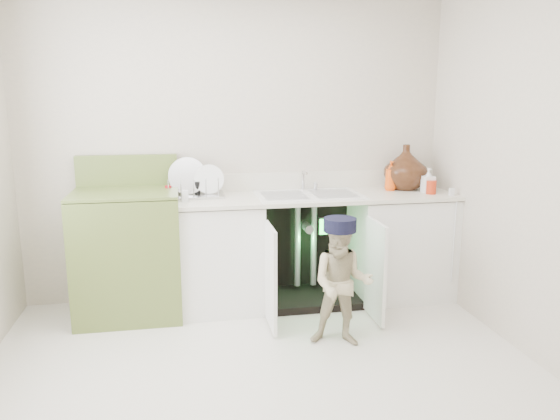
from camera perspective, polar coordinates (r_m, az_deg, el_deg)
The scene contains 5 objects.
ground at distance 3.50m, azimuth -1.49°, elevation -17.04°, with size 3.50×3.50×0.00m, color beige.
room_shell at distance 3.10m, azimuth -1.62°, elevation 3.64°, with size 6.00×5.50×1.26m.
counter_run at distance 4.54m, azimuth 3.47°, elevation -3.55°, with size 2.44×1.02×1.28m.
avocado_stove at distance 4.39m, azimuth -15.56°, elevation -4.23°, with size 0.79×0.65×1.23m.
repair_worker at distance 3.76m, azimuth 6.50°, elevation -7.45°, with size 0.51×0.73×0.89m.
Camera 1 is at (-0.47, -3.03, 1.70)m, focal length 35.00 mm.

